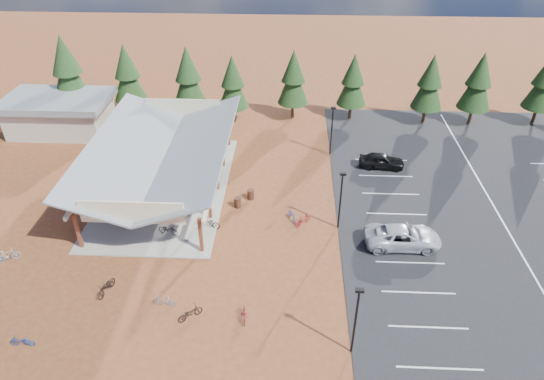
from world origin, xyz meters
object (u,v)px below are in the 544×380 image
Objects in this scene: bike_9 at (8,256)px; trash_bin_0 at (238,202)px; trash_bin_1 at (251,194)px; lamp_post_0 at (356,317)px; lamp_post_1 at (341,197)px; bike_14 at (292,215)px; bike_1 at (143,203)px; bike_8 at (107,287)px; bike_0 at (118,216)px; bike_2 at (139,170)px; bike_pavilion at (162,151)px; car_2 at (403,237)px; bike_3 at (167,145)px; bike_16 at (208,223)px; bike_15 at (303,220)px; bike_6 at (213,164)px; bike_12 at (190,313)px; lamp_post_2 at (332,128)px; bike_13 at (165,301)px; bike_10 at (22,341)px; bike_7 at (192,155)px; outbuilding at (60,113)px; bike_4 at (168,229)px; bike_11 at (244,314)px; bike_5 at (181,190)px; car_4 at (382,161)px.

trash_bin_0 is at bearing -93.76° from bike_9.
trash_bin_0 is 1.63m from trash_bin_1.
lamp_post_0 is 12.00m from lamp_post_1.
lamp_post_1 reaches higher than bike_14.
bike_1 reaches higher than bike_8.
bike_2 is at bearing 7.62° from bike_0.
bike_pavilion is 3.37× the size of car_2.
lamp_post_0 reaches higher than bike_8.
car_2 reaches higher than bike_3.
bike_16 is at bearing -50.00° from bike_pavilion.
trash_bin_0 is at bearing 22.92° from bike_15.
bike_0 is at bearing 140.93° from bike_6.
lamp_post_2 is at bearing -62.50° from bike_12.
trash_bin_1 is at bearing -9.32° from bike_pavilion.
bike_pavilion is at bearing -19.52° from bike_12.
bike_13 is (-11.93, 3.06, -2.51)m from lamp_post_0.
trash_bin_0 is at bearing -20.80° from bike_pavilion.
bike_15 reaches higher than bike_14.
bike_12 is at bearing 168.28° from lamp_post_0.
bike_pavilion is at bearing -154.98° from lamp_post_2.
bike_12 is 1.10× the size of bike_14.
bike_10 is (-4.73, -17.53, -3.42)m from bike_pavilion.
bike_7 is at bearing 121.79° from lamp_post_0.
outbuilding is at bearing 128.56° from bike_14.
trash_bin_1 is 0.49× the size of bike_2.
outbuilding is 23.57m from bike_4.
bike_11 is 0.26× the size of car_2.
bike_5 is at bearing 70.33° from car_2.
lamp_post_1 is 3.21× the size of bike_5.
bike_1 reaches higher than bike_10.
bike_5 is 10.25m from bike_14.
bike_9 reaches higher than bike_12.
trash_bin_0 is at bearing -69.09° from bike_0.
lamp_post_2 reaches higher than trash_bin_0.
bike_3 is at bearing 171.83° from bike_10.
car_2 is at bearing -176.06° from car_4.
bike_2 is at bearing 133.47° from lamp_post_0.
trash_bin_1 is (-7.32, 15.74, -2.53)m from lamp_post_0.
bike_2 is (-18.05, -4.96, -2.40)m from lamp_post_2.
lamp_post_0 reaches higher than bike_15.
lamp_post_2 is at bearing 140.35° from bike_10.
bike_8 is 27.27m from car_4.
car_4 reaches higher than bike_10.
lamp_post_0 reaches higher than bike_14.
lamp_post_1 is 10.94m from car_4.
bike_pavilion is 14.66m from bike_13.
bike_16 is (1.57, 8.40, 0.04)m from bike_13.
bike_1 is 0.82× the size of bike_6.
bike_15 is 7.59m from bike_16.
lamp_post_0 is 29.36m from bike_3.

